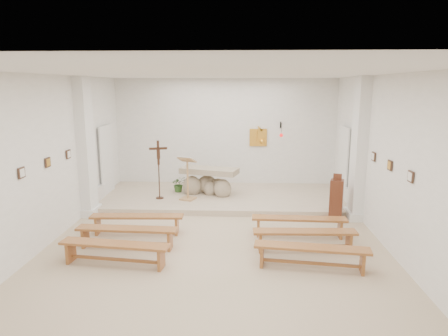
{
  "coord_description": "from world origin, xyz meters",
  "views": [
    {
      "loc": [
        0.52,
        -7.7,
        3.28
      ],
      "look_at": [
        0.11,
        1.6,
        1.34
      ],
      "focal_mm": 32.0,
      "sensor_mm": 36.0,
      "label": 1
    }
  ],
  "objects_px": {
    "bench_right_front": "(299,222)",
    "bench_right_second": "(305,236)",
    "lectern": "(187,178)",
    "bench_left_second": "(127,233)",
    "altar": "(209,183)",
    "bench_right_third": "(311,252)",
    "donation_pedestal": "(336,199)",
    "bench_left_third": "(115,248)",
    "bench_left_front": "(137,220)",
    "crucifix_stand": "(159,165)"
  },
  "relations": [
    {
      "from": "crucifix_stand",
      "to": "bench_right_second",
      "type": "distance_m",
      "value": 4.82
    },
    {
      "from": "donation_pedestal",
      "to": "bench_left_second",
      "type": "height_order",
      "value": "donation_pedestal"
    },
    {
      "from": "bench_right_front",
      "to": "lectern",
      "type": "bearing_deg",
      "value": 142.64
    },
    {
      "from": "bench_left_third",
      "to": "crucifix_stand",
      "type": "bearing_deg",
      "value": 96.72
    },
    {
      "from": "lectern",
      "to": "bench_left_third",
      "type": "distance_m",
      "value": 3.98
    },
    {
      "from": "lectern",
      "to": "bench_left_third",
      "type": "bearing_deg",
      "value": -82.14
    },
    {
      "from": "altar",
      "to": "bench_right_second",
      "type": "bearing_deg",
      "value": -42.76
    },
    {
      "from": "lectern",
      "to": "bench_right_third",
      "type": "bearing_deg",
      "value": -34.4
    },
    {
      "from": "bench_right_second",
      "to": "bench_right_third",
      "type": "distance_m",
      "value": 0.8
    },
    {
      "from": "donation_pedestal",
      "to": "bench_right_second",
      "type": "xyz_separation_m",
      "value": [
        -1.07,
        -2.0,
        -0.19
      ]
    },
    {
      "from": "donation_pedestal",
      "to": "bench_right_front",
      "type": "distance_m",
      "value": 1.62
    },
    {
      "from": "bench_left_second",
      "to": "bench_left_third",
      "type": "bearing_deg",
      "value": -87.59
    },
    {
      "from": "bench_right_front",
      "to": "bench_right_second",
      "type": "xyz_separation_m",
      "value": [
        0.0,
        -0.8,
        0.0
      ]
    },
    {
      "from": "bench_left_front",
      "to": "bench_right_second",
      "type": "distance_m",
      "value": 3.69
    },
    {
      "from": "crucifix_stand",
      "to": "bench_left_second",
      "type": "relative_size",
      "value": 0.79
    },
    {
      "from": "bench_right_third",
      "to": "bench_right_front",
      "type": "bearing_deg",
      "value": 97.25
    },
    {
      "from": "donation_pedestal",
      "to": "bench_left_front",
      "type": "relative_size",
      "value": 0.56
    },
    {
      "from": "lectern",
      "to": "bench_right_front",
      "type": "distance_m",
      "value": 3.61
    },
    {
      "from": "altar",
      "to": "bench_left_second",
      "type": "bearing_deg",
      "value": -94.28
    },
    {
      "from": "lectern",
      "to": "crucifix_stand",
      "type": "height_order",
      "value": "crucifix_stand"
    },
    {
      "from": "donation_pedestal",
      "to": "bench_left_front",
      "type": "xyz_separation_m",
      "value": [
        -4.67,
        -1.2,
        -0.19
      ]
    },
    {
      "from": "altar",
      "to": "bench_left_second",
      "type": "height_order",
      "value": "altar"
    },
    {
      "from": "bench_left_third",
      "to": "bench_left_front",
      "type": "bearing_deg",
      "value": 97.14
    },
    {
      "from": "altar",
      "to": "crucifix_stand",
      "type": "bearing_deg",
      "value": -141.79
    },
    {
      "from": "altar",
      "to": "crucifix_stand",
      "type": "relative_size",
      "value": 1.07
    },
    {
      "from": "bench_right_front",
      "to": "bench_left_second",
      "type": "height_order",
      "value": "same"
    },
    {
      "from": "altar",
      "to": "bench_left_front",
      "type": "xyz_separation_m",
      "value": [
        -1.37,
        -2.89,
        -0.15
      ]
    },
    {
      "from": "altar",
      "to": "bench_right_front",
      "type": "relative_size",
      "value": 0.85
    },
    {
      "from": "lectern",
      "to": "bench_right_front",
      "type": "relative_size",
      "value": 0.6
    },
    {
      "from": "lectern",
      "to": "donation_pedestal",
      "type": "relative_size",
      "value": 1.07
    },
    {
      "from": "bench_left_third",
      "to": "bench_right_third",
      "type": "relative_size",
      "value": 1.0
    },
    {
      "from": "altar",
      "to": "bench_left_third",
      "type": "bearing_deg",
      "value": -90.87
    },
    {
      "from": "altar",
      "to": "bench_right_third",
      "type": "distance_m",
      "value": 5.02
    },
    {
      "from": "donation_pedestal",
      "to": "lectern",
      "type": "bearing_deg",
      "value": -178.16
    },
    {
      "from": "bench_left_second",
      "to": "bench_right_third",
      "type": "bearing_deg",
      "value": -10.13
    },
    {
      "from": "donation_pedestal",
      "to": "bench_left_third",
      "type": "bearing_deg",
      "value": -131.68
    },
    {
      "from": "lectern",
      "to": "bench_left_second",
      "type": "distance_m",
      "value": 3.21
    },
    {
      "from": "bench_right_front",
      "to": "bench_right_second",
      "type": "distance_m",
      "value": 0.8
    },
    {
      "from": "lectern",
      "to": "bench_right_front",
      "type": "height_order",
      "value": "lectern"
    },
    {
      "from": "bench_right_front",
      "to": "bench_right_second",
      "type": "bearing_deg",
      "value": -88.04
    },
    {
      "from": "donation_pedestal",
      "to": "bench_right_front",
      "type": "height_order",
      "value": "donation_pedestal"
    },
    {
      "from": "lectern",
      "to": "crucifix_stand",
      "type": "distance_m",
      "value": 0.87
    },
    {
      "from": "altar",
      "to": "bench_right_third",
      "type": "xyz_separation_m",
      "value": [
        2.23,
        -4.49,
        -0.15
      ]
    },
    {
      "from": "donation_pedestal",
      "to": "bench_left_front",
      "type": "bearing_deg",
      "value": -148.23
    },
    {
      "from": "bench_left_third",
      "to": "bench_right_second",
      "type": "bearing_deg",
      "value": 19.67
    },
    {
      "from": "bench_right_front",
      "to": "bench_right_third",
      "type": "height_order",
      "value": "same"
    },
    {
      "from": "lectern",
      "to": "bench_left_third",
      "type": "height_order",
      "value": "lectern"
    },
    {
      "from": "bench_left_front",
      "to": "lectern",
      "type": "bearing_deg",
      "value": 67.71
    },
    {
      "from": "bench_left_front",
      "to": "bench_right_front",
      "type": "height_order",
      "value": "same"
    },
    {
      "from": "altar",
      "to": "bench_left_front",
      "type": "bearing_deg",
      "value": -99.28
    }
  ]
}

